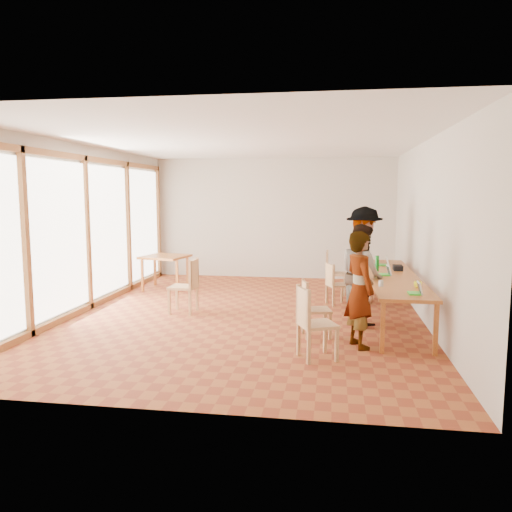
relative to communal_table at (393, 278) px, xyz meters
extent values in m
plane|color=#9B4D25|center=(-2.50, -0.09, -0.70)|extent=(8.00, 8.00, 0.00)
cube|color=beige|center=(-2.50, 3.91, 0.80)|extent=(6.00, 0.10, 3.00)
cube|color=beige|center=(-2.50, -4.09, 0.80)|extent=(6.00, 0.10, 3.00)
cube|color=beige|center=(0.50, -0.09, 0.80)|extent=(0.10, 8.00, 3.00)
cube|color=white|center=(-5.46, -0.09, 0.80)|extent=(0.10, 8.00, 3.00)
cube|color=white|center=(-2.50, -0.09, 2.32)|extent=(6.00, 8.00, 0.04)
cube|color=#BA6729|center=(0.00, 0.00, 0.02)|extent=(0.80, 4.00, 0.05)
cube|color=#BA6729|center=(-0.34, -1.94, -0.35)|extent=(0.06, 0.06, 0.70)
cube|color=#BA6729|center=(-0.34, 1.94, -0.35)|extent=(0.06, 0.06, 0.70)
cube|color=#BA6729|center=(0.34, -1.94, -0.35)|extent=(0.06, 0.06, 0.70)
cube|color=#BA6729|center=(0.34, 1.94, -0.35)|extent=(0.06, 0.06, 0.70)
cube|color=#BA6729|center=(-4.69, 1.99, 0.02)|extent=(0.90, 0.90, 0.05)
cube|color=#BA6729|center=(-5.08, 1.60, -0.35)|extent=(0.05, 0.05, 0.70)
cube|color=#BA6729|center=(-5.08, 2.38, -0.35)|extent=(0.05, 0.05, 0.70)
cube|color=#BA6729|center=(-4.30, 1.60, -0.35)|extent=(0.05, 0.05, 0.70)
cube|color=#BA6729|center=(-4.30, 2.38, -0.35)|extent=(0.05, 0.05, 0.70)
cube|color=tan|center=(-1.19, -2.29, -0.25)|extent=(0.58, 0.58, 0.04)
cube|color=tan|center=(-1.37, -2.37, 0.00)|extent=(0.21, 0.42, 0.46)
cube|color=tan|center=(-1.23, -1.29, -0.30)|extent=(0.47, 0.47, 0.04)
cube|color=tan|center=(-1.41, -1.33, -0.08)|extent=(0.13, 0.39, 0.41)
cube|color=tan|center=(-0.90, 0.95, -0.32)|extent=(0.49, 0.49, 0.04)
cube|color=tan|center=(-1.05, 0.88, -0.11)|extent=(0.18, 0.36, 0.39)
cube|color=tan|center=(-0.93, 1.99, -0.27)|extent=(0.43, 0.43, 0.04)
cube|color=tan|center=(-1.12, 1.99, -0.03)|extent=(0.05, 0.42, 0.44)
cube|color=tan|center=(-3.64, -0.11, -0.24)|extent=(0.47, 0.47, 0.04)
cube|color=tan|center=(-3.44, -0.12, 0.02)|extent=(0.07, 0.45, 0.47)
imported|color=gray|center=(-0.64, -1.70, 0.11)|extent=(0.59, 0.70, 1.62)
imported|color=gray|center=(-0.54, -0.37, 0.12)|extent=(0.87, 0.97, 1.64)
imported|color=gray|center=(-0.41, 1.32, 0.23)|extent=(0.92, 1.32, 1.87)
cube|color=green|center=(0.10, -1.60, 0.06)|extent=(0.15, 0.22, 0.02)
cube|color=white|center=(0.18, -1.60, 0.14)|extent=(0.07, 0.20, 0.18)
cube|color=green|center=(-0.14, -0.04, 0.06)|extent=(0.18, 0.23, 0.02)
cube|color=white|center=(-0.07, -0.03, 0.14)|extent=(0.09, 0.20, 0.18)
cube|color=green|center=(-0.05, 1.15, 0.06)|extent=(0.19, 0.24, 0.02)
cube|color=white|center=(0.03, 1.14, 0.14)|extent=(0.09, 0.21, 0.19)
imported|color=#F4EE0F|center=(0.23, -1.10, 0.09)|extent=(0.15, 0.15, 0.09)
cylinder|color=#12761D|center=(-0.23, 0.40, 0.19)|extent=(0.07, 0.07, 0.28)
cylinder|color=silver|center=(-0.29, -1.08, 0.09)|extent=(0.07, 0.07, 0.09)
cylinder|color=white|center=(0.24, -1.06, 0.08)|extent=(0.08, 0.08, 0.06)
cube|color=#F63EA0|center=(-0.02, 0.41, 0.05)|extent=(0.05, 0.10, 0.01)
cube|color=black|center=(0.15, 0.57, 0.09)|extent=(0.16, 0.26, 0.09)
camera|label=1|loc=(-1.02, -8.58, 1.42)|focal=35.00mm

